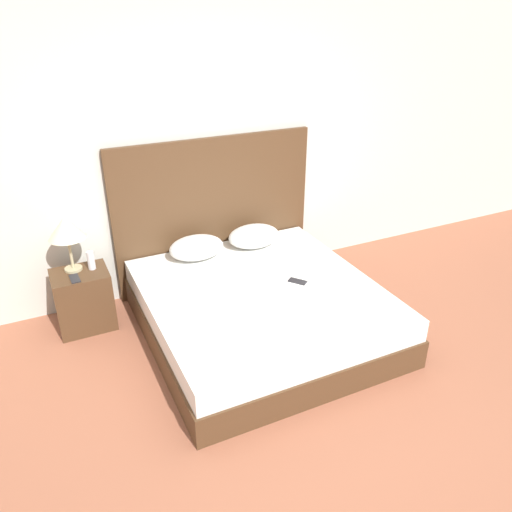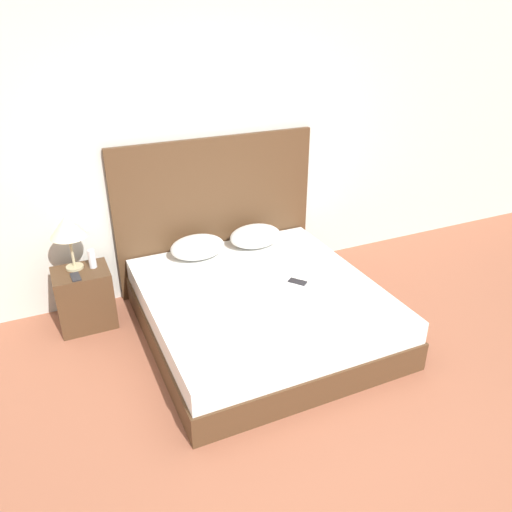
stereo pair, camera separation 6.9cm
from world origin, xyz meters
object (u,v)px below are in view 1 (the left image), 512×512
at_px(phone_on_bed, 298,281).
at_px(phone_on_nightstand, 75,278).
at_px(nightstand, 84,300).
at_px(table_lamp, 66,229).
at_px(bed, 261,310).

height_order(phone_on_bed, phone_on_nightstand, phone_on_nightstand).
bearing_deg(phone_on_nightstand, phone_on_bed, -21.64).
bearing_deg(phone_on_bed, nightstand, 155.14).
bearing_deg(phone_on_bed, table_lamp, 153.47).
relative_size(bed, phone_on_bed, 12.10).
distance_m(phone_on_bed, nightstand, 1.82).
bearing_deg(nightstand, phone_on_nightstand, -115.27).
relative_size(nightstand, phone_on_nightstand, 3.39).
bearing_deg(bed, phone_on_nightstand, 155.21).
bearing_deg(table_lamp, phone_on_bed, -26.53).
height_order(bed, phone_on_bed, phone_on_bed).
distance_m(bed, phone_on_bed, 0.39).
bearing_deg(table_lamp, phone_on_nightstand, -94.90).
distance_m(nightstand, phone_on_nightstand, 0.28).
bearing_deg(nightstand, table_lamp, 111.66).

